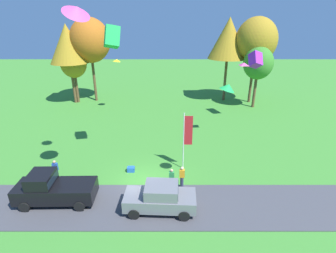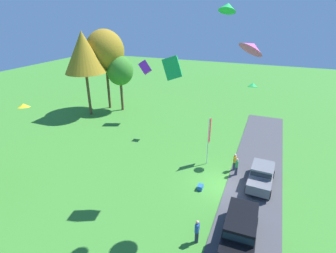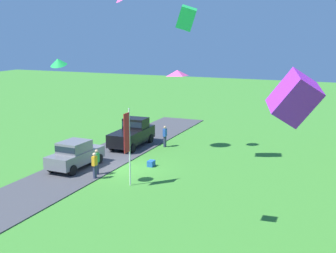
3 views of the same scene
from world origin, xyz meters
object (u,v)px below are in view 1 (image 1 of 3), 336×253
Objects in this scene: car_sedan_mid_row at (160,197)px; tree_left_of_center at (228,38)px; kite_box_trailing_tail at (255,60)px; person_on_lawn at (56,171)px; kite_delta_high_right at (228,87)px; tree_far_left at (256,41)px; kite_delta_low_drifter at (76,10)px; flag_banner at (187,134)px; kite_box_high_left at (112,37)px; tree_lone_near at (90,41)px; cooler_box at (131,169)px; tree_right_of_center at (73,64)px; kite_diamond_topmost at (244,64)px; car_pickup_far_end at (52,188)px; person_beside_suv at (171,179)px; kite_delta_mid_center at (117,60)px; person_watching_sky at (182,177)px; tree_far_right at (258,63)px; tree_center_back at (67,44)px.

tree_left_of_center reaches higher than car_sedan_mid_row.
kite_box_trailing_tail is at bearing 57.50° from car_sedan_mid_row.
kite_delta_high_right reaches higher than person_on_lawn.
kite_delta_low_drifter reaches higher than tree_far_left.
kite_box_high_left is (-5.44, 1.58, 6.94)m from flag_banner.
tree_lone_near reaches higher than cooler_box.
kite_box_trailing_tail is at bearing 34.69° from person_on_lawn.
car_sedan_mid_row is at bearing -109.90° from tree_left_of_center.
tree_right_of_center is at bearing 128.03° from kite_delta_high_right.
kite_box_trailing_tail is 1.58× the size of kite_delta_high_right.
tree_lone_near is 14.54× the size of kite_diamond_topmost.
kite_box_trailing_tail reaches higher than kite_diamond_topmost.
car_pickup_far_end is 12.68m from kite_delta_high_right.
tree_lone_near is 2.39× the size of flag_banner.
cooler_box is 13.28m from kite_diamond_topmost.
person_beside_suv is 12.22m from kite_diamond_topmost.
tree_left_of_center is (7.86, 21.54, 7.69)m from person_beside_suv.
kite_delta_mid_center is at bearing 85.77° from car_pickup_far_end.
tree_lone_near reaches higher than kite_box_trailing_tail.
car_sedan_mid_row is 3.06× the size of kite_box_trailing_tail.
person_watching_sky is (1.44, 2.40, -0.16)m from car_sedan_mid_row.
person_watching_sky is at bearing -126.23° from kite_diamond_topmost.
cooler_box is at bearing -119.88° from tree_left_of_center.
car_sedan_mid_row is at bearing -125.04° from kite_diamond_topmost.
kite_delta_low_drifter is at bearing -127.58° from tree_far_left.
cooler_box is (-3.16, 2.38, -0.68)m from person_beside_suv.
person_beside_suv is 24.67m from tree_far_left.
cooler_box is at bearing 39.35° from car_pickup_far_end.
kite_box_high_left is (-15.43, -13.87, 4.13)m from tree_far_right.
flag_banner is 13.70m from kite_box_trailing_tail.
tree_far_right is at bearing 49.40° from kite_delta_low_drifter.
kite_box_trailing_tail is at bearing 57.22° from person_watching_sky.
kite_box_trailing_tail reaches higher than car_pickup_far_end.
tree_far_left is (21.95, -0.72, 0.06)m from tree_lone_near.
tree_left_of_center is 23.64m from cooler_box.
car_sedan_mid_row is at bearing -122.50° from kite_box_trailing_tail.
tree_center_back reaches higher than car_pickup_far_end.
tree_far_right reaches higher than person_on_lawn.
kite_box_trailing_tail is (1.25, -8.24, -1.56)m from tree_left_of_center.
car_sedan_mid_row is 0.40× the size of tree_far_left.
kite_delta_mid_center is (-7.53, 13.60, 3.45)m from flag_banner.
car_pickup_far_end is 3.44× the size of kite_box_trailing_tail.
kite_box_trailing_tail is (19.77, -8.04, -1.30)m from tree_lone_near.
kite_box_high_left is 16.29m from kite_box_trailing_tail.
tree_lone_near reaches higher than tree_right_of_center.
person_watching_sky is at bearing -99.84° from flag_banner.
tree_center_back is 22.08m from cooler_box.
car_sedan_mid_row is at bearing -117.83° from tree_far_left.
kite_box_trailing_tail is (9.82, 15.42, 5.96)m from car_sedan_mid_row.
kite_box_high_left is 1.50× the size of kite_delta_high_right.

